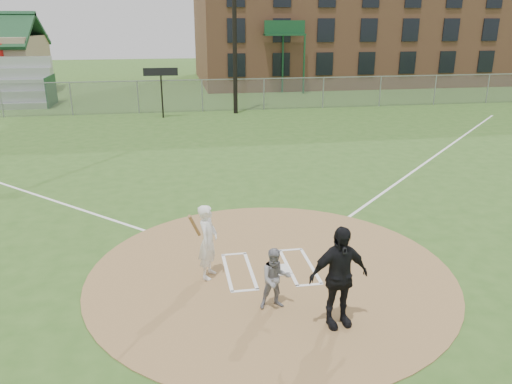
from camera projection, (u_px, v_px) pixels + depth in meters
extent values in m
plane|color=#31561D|center=(271.00, 272.00, 11.57)|extent=(140.00, 140.00, 0.00)
cylinder|color=#997548|center=(271.00, 272.00, 11.57)|extent=(8.40, 8.40, 0.02)
cube|color=silver|center=(279.00, 270.00, 11.60)|extent=(0.56, 0.56, 0.03)
cube|color=white|center=(434.00, 157.00, 21.41)|extent=(17.04, 17.04, 0.01)
imported|color=gray|center=(275.00, 279.00, 9.94)|extent=(0.64, 0.50, 1.29)
imported|color=black|center=(339.00, 277.00, 9.27)|extent=(1.23, 0.64, 2.01)
cube|color=white|center=(227.00, 272.00, 11.54)|extent=(0.08, 1.80, 0.01)
cube|color=white|center=(251.00, 270.00, 11.63)|extent=(0.08, 1.80, 0.01)
cube|color=white|center=(234.00, 254.00, 12.43)|extent=(0.62, 0.08, 0.01)
cube|color=white|center=(245.00, 291.00, 10.75)|extent=(0.62, 0.08, 0.01)
cube|color=white|center=(311.00, 265.00, 11.87)|extent=(0.08, 1.80, 0.01)
cube|color=white|center=(288.00, 267.00, 11.78)|extent=(0.08, 1.80, 0.01)
cube|color=white|center=(290.00, 250.00, 12.66)|extent=(0.62, 0.08, 0.01)
cube|color=white|center=(309.00, 285.00, 10.98)|extent=(0.62, 0.08, 0.01)
imported|color=white|center=(208.00, 242.00, 11.10)|extent=(0.62, 0.74, 1.72)
cylinder|color=olive|center=(194.00, 226.00, 10.49)|extent=(0.30, 0.58, 0.70)
cube|color=slate|center=(202.00, 96.00, 31.74)|extent=(56.00, 0.03, 2.00)
cube|color=gray|center=(202.00, 80.00, 31.41)|extent=(56.00, 0.06, 0.06)
cube|color=gray|center=(202.00, 96.00, 31.74)|extent=(56.08, 0.08, 2.00)
cube|color=#194728|center=(51.00, 91.00, 34.03)|extent=(0.08, 3.20, 2.00)
cube|color=#194728|center=(285.00, 35.00, 38.57)|extent=(3.20, 1.00, 0.15)
cube|color=#194728|center=(283.00, 64.00, 39.77)|extent=(0.12, 0.12, 4.50)
cube|color=#194728|center=(304.00, 65.00, 39.13)|extent=(0.12, 0.12, 4.50)
cube|color=#194728|center=(285.00, 27.00, 38.39)|extent=(3.20, 0.08, 1.00)
cylinder|color=black|center=(234.00, 12.00, 29.50)|extent=(0.26, 0.26, 12.00)
cylinder|color=black|center=(162.00, 96.00, 29.56)|extent=(0.10, 0.10, 2.60)
cube|color=black|center=(161.00, 72.00, 29.10)|extent=(2.00, 0.10, 0.45)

